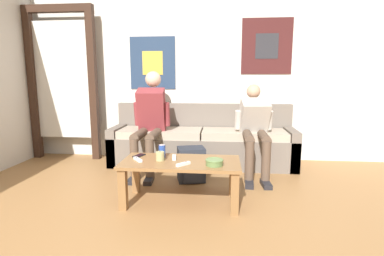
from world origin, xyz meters
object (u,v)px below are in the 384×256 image
(person_seated_teen, at_px, (255,126))
(drink_can_blue, at_px, (162,151))
(person_seated_adult, at_px, (150,117))
(game_controller_near_right, at_px, (174,157))
(ceramic_bowl, at_px, (214,162))
(game_controller_far_center, at_px, (138,159))
(cell_phone, at_px, (139,156))
(game_controller_near_left, at_px, (183,164))
(pillar_candle, at_px, (160,156))
(couch, at_px, (202,143))
(coffee_table, at_px, (181,169))
(backpack, at_px, (191,165))

(person_seated_teen, distance_m, drink_can_blue, 1.31)
(person_seated_teen, bearing_deg, person_seated_adult, 179.23)
(game_controller_near_right, bearing_deg, drink_can_blue, 164.24)
(person_seated_teen, bearing_deg, ceramic_bowl, -113.09)
(drink_can_blue, xyz_separation_m, game_controller_far_center, (-0.20, -0.14, -0.05))
(person_seated_adult, distance_m, cell_phone, 0.90)
(ceramic_bowl, xyz_separation_m, game_controller_near_left, (-0.27, -0.02, -0.02))
(person_seated_adult, relative_size, pillar_candle, 13.28)
(couch, height_order, coffee_table, couch)
(game_controller_far_center, bearing_deg, couch, 69.07)
(coffee_table, distance_m, backpack, 0.62)
(pillar_candle, relative_size, cell_phone, 0.63)
(game_controller_near_left, relative_size, game_controller_far_center, 0.96)
(drink_can_blue, bearing_deg, ceramic_bowl, -23.59)
(couch, height_order, drink_can_blue, couch)
(person_seated_adult, xyz_separation_m, game_controller_far_center, (0.12, -1.02, -0.26))
(drink_can_blue, relative_size, game_controller_near_left, 0.96)
(backpack, relative_size, game_controller_near_right, 2.63)
(ceramic_bowl, relative_size, game_controller_near_left, 1.24)
(person_seated_adult, xyz_separation_m, game_controller_near_right, (0.45, -0.91, -0.26))
(person_seated_adult, distance_m, game_controller_far_center, 1.06)
(drink_can_blue, height_order, cell_phone, drink_can_blue)
(person_seated_adult, xyz_separation_m, cell_phone, (0.09, -0.86, -0.26))
(game_controller_far_center, bearing_deg, pillar_candle, 9.41)
(ceramic_bowl, distance_m, drink_can_blue, 0.56)
(drink_can_blue, distance_m, game_controller_near_right, 0.14)
(couch, xyz_separation_m, game_controller_near_left, (-0.08, -1.45, 0.14))
(coffee_table, distance_m, cell_phone, 0.46)
(ceramic_bowl, distance_m, game_controller_far_center, 0.72)
(person_seated_adult, height_order, backpack, person_seated_adult)
(person_seated_teen, height_order, game_controller_near_right, person_seated_teen)
(person_seated_adult, bearing_deg, pillar_candle, -71.56)
(coffee_table, relative_size, game_controller_far_center, 8.13)
(drink_can_blue, bearing_deg, couch, 75.37)
(ceramic_bowl, distance_m, game_controller_near_left, 0.27)
(game_controller_near_left, height_order, cell_phone, game_controller_near_left)
(drink_can_blue, xyz_separation_m, game_controller_near_left, (0.24, -0.25, -0.05))
(ceramic_bowl, bearing_deg, coffee_table, 159.78)
(backpack, relative_size, game_controller_near_left, 3.01)
(couch, bearing_deg, pillar_candle, -103.32)
(ceramic_bowl, height_order, cell_phone, ceramic_bowl)
(person_seated_teen, bearing_deg, game_controller_near_left, -123.55)
(coffee_table, height_order, game_controller_far_center, game_controller_far_center)
(pillar_candle, distance_m, game_controller_near_right, 0.14)
(pillar_candle, xyz_separation_m, cell_phone, (-0.24, 0.13, -0.04))
(couch, xyz_separation_m, ceramic_bowl, (0.20, -1.43, 0.16))
(coffee_table, xyz_separation_m, pillar_candle, (-0.19, -0.00, 0.12))
(couch, bearing_deg, game_controller_near_left, -92.97)
(coffee_table, relative_size, game_controller_near_left, 8.49)
(ceramic_bowl, xyz_separation_m, game_controller_far_center, (-0.71, 0.08, -0.02))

